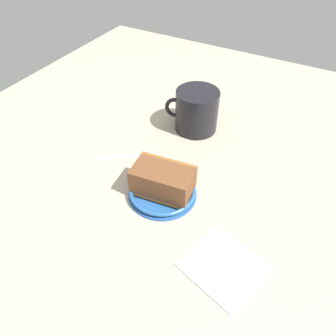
# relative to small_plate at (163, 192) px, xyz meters

# --- Properties ---
(ground_plane) EXTENTS (1.26, 1.26, 0.03)m
(ground_plane) POSITION_rel_small_plate_xyz_m (0.07, -0.04, -0.02)
(ground_plane) COLOR tan
(small_plate) EXTENTS (0.13, 0.13, 0.02)m
(small_plate) POSITION_rel_small_plate_xyz_m (0.00, 0.00, 0.00)
(small_plate) COLOR #26599E
(small_plate) RESTS_ON ground_plane
(cake_slice) EXTENTS (0.08, 0.12, 0.05)m
(cake_slice) POSITION_rel_small_plate_xyz_m (0.00, 0.00, 0.03)
(cake_slice) COLOR brown
(cake_slice) RESTS_ON small_plate
(tea_mug) EXTENTS (0.10, 0.12, 0.10)m
(tea_mug) POSITION_rel_small_plate_xyz_m (0.23, 0.04, 0.04)
(tea_mug) COLOR black
(tea_mug) RESTS_ON ground_plane
(teaspoon) EXTENTS (0.08, 0.12, 0.01)m
(teaspoon) POSITION_rel_small_plate_xyz_m (0.04, 0.15, -0.00)
(teaspoon) COLOR silver
(teaspoon) RESTS_ON ground_plane
(folded_napkin) EXTENTS (0.13, 0.14, 0.01)m
(folded_napkin) POSITION_rel_small_plate_xyz_m (-0.09, -0.16, -0.01)
(folded_napkin) COLOR white
(folded_napkin) RESTS_ON ground_plane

